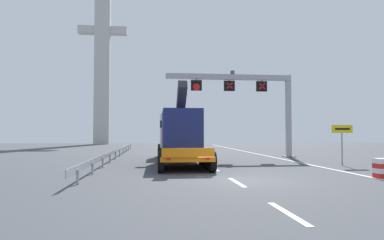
# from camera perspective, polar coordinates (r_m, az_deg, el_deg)

# --- Properties ---
(ground) EXTENTS (112.00, 112.00, 0.00)m
(ground) POSITION_cam_1_polar(r_m,az_deg,el_deg) (15.08, 8.76, -10.10)
(ground) COLOR #424449
(lane_markings) EXTENTS (0.20, 45.85, 0.01)m
(lane_markings) POSITION_cam_1_polar(r_m,az_deg,el_deg) (30.32, 0.19, -6.13)
(lane_markings) COLOR silver
(lane_markings) RESTS_ON ground
(edge_line_right) EXTENTS (0.20, 63.00, 0.01)m
(edge_line_right) POSITION_cam_1_polar(r_m,az_deg,el_deg) (28.36, 14.60, -6.33)
(edge_line_right) COLOR silver
(edge_line_right) RESTS_ON ground
(overhead_lane_gantry) EXTENTS (11.10, 0.90, 7.40)m
(overhead_lane_gantry) POSITION_cam_1_polar(r_m,az_deg,el_deg) (29.34, 9.41, 4.86)
(overhead_lane_gantry) COLOR #9EA0A5
(overhead_lane_gantry) RESTS_ON ground
(heavy_haul_truck_orange) EXTENTS (3.05, 14.07, 5.30)m
(heavy_haul_truck_orange) POSITION_cam_1_polar(r_m,az_deg,el_deg) (24.96, -2.40, -2.41)
(heavy_haul_truck_orange) COLOR orange
(heavy_haul_truck_orange) RESTS_ON ground
(exit_sign_yellow) EXTENTS (1.38, 0.15, 2.59)m
(exit_sign_yellow) POSITION_cam_1_polar(r_m,az_deg,el_deg) (23.49, 24.12, -2.35)
(exit_sign_yellow) COLOR #9EA0A5
(exit_sign_yellow) RESTS_ON ground
(guardrail_left) EXTENTS (0.13, 32.60, 0.76)m
(guardrail_left) POSITION_cam_1_polar(r_m,az_deg,el_deg) (28.94, -12.59, -5.16)
(guardrail_left) COLOR #999EA3
(guardrail_left) RESTS_ON ground
(bridge_pylon_distant) EXTENTS (9.00, 2.00, 34.60)m
(bridge_pylon_distant) POSITION_cam_1_polar(r_m,az_deg,el_deg) (66.93, -14.92, 11.35)
(bridge_pylon_distant) COLOR #B7B7B2
(bridge_pylon_distant) RESTS_ON ground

